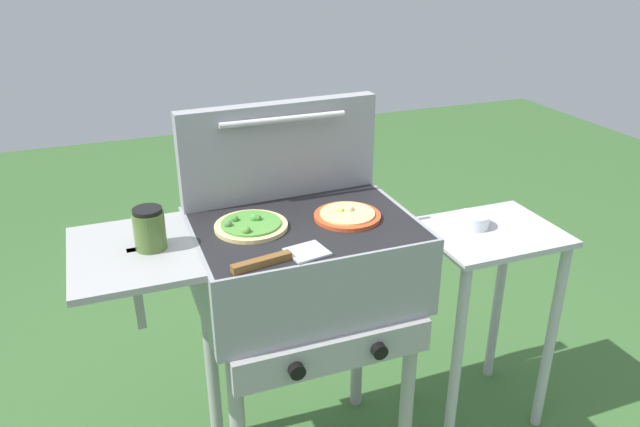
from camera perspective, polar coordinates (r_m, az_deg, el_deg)
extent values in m
cube|color=gray|center=(1.82, -1.48, -4.26)|extent=(0.64, 0.48, 0.24)
cube|color=black|center=(1.76, -1.52, -0.95)|extent=(0.61, 0.46, 0.01)
cube|color=#9B9B9B|center=(1.69, -17.11, -3.54)|extent=(0.32, 0.41, 0.02)
cube|color=#9B9B9B|center=(1.74, -16.66, -6.78)|extent=(0.02, 0.02, 0.24)
cube|color=#9B9B9B|center=(1.71, 1.48, -13.07)|extent=(0.58, 0.02, 0.10)
cylinder|color=black|center=(1.66, -2.16, -14.43)|extent=(0.04, 0.02, 0.04)
cylinder|color=black|center=(1.73, 5.55, -12.61)|extent=(0.04, 0.02, 0.04)
cylinder|color=#9B9B9B|center=(2.03, 8.09, -16.59)|extent=(0.04, 0.04, 0.66)
cylinder|color=#9B9B9B|center=(2.16, -10.04, -13.66)|extent=(0.04, 0.04, 0.66)
cylinder|color=#9B9B9B|center=(2.29, 3.52, -10.86)|extent=(0.04, 0.04, 0.66)
cube|color=gray|center=(1.90, -3.75, 5.87)|extent=(0.63, 0.08, 0.30)
cylinder|color=#B7B7BC|center=(1.82, -3.41, 8.74)|extent=(0.38, 0.02, 0.02)
cylinder|color=#E0C17F|center=(1.74, -6.42, -1.18)|extent=(0.21, 0.21, 0.01)
cylinder|color=#4C8C38|center=(1.73, -6.43, -0.91)|extent=(0.17, 0.17, 0.01)
sphere|color=green|center=(1.75, -6.09, -0.42)|extent=(0.03, 0.03, 0.03)
sphere|color=#4F743E|center=(1.72, -8.54, -1.00)|extent=(0.02, 0.02, 0.02)
sphere|color=#518735|center=(1.67, -6.84, -1.60)|extent=(0.02, 0.02, 0.02)
sphere|color=#447F2A|center=(1.74, -5.79, -0.45)|extent=(0.02, 0.02, 0.02)
sphere|color=#3E7A2E|center=(1.75, -7.91, -0.53)|extent=(0.02, 0.02, 0.02)
cylinder|color=#C64723|center=(1.79, 2.56, -0.25)|extent=(0.20, 0.20, 0.01)
cylinder|color=#EDD17A|center=(1.78, 2.56, 0.01)|extent=(0.16, 0.16, 0.01)
sphere|color=#F2E681|center=(1.79, 1.62, 0.43)|extent=(0.03, 0.03, 0.03)
sphere|color=tan|center=(1.79, 2.86, 0.41)|extent=(0.02, 0.02, 0.02)
sphere|color=#CCDD76|center=(1.79, 1.94, 0.32)|extent=(0.02, 0.02, 0.02)
cylinder|color=#4C6B2D|center=(1.66, -15.56, -1.53)|extent=(0.08, 0.08, 0.10)
cylinder|color=black|center=(1.63, -15.78, 0.26)|extent=(0.08, 0.08, 0.01)
cube|color=#B7BABF|center=(1.59, -1.21, -3.58)|extent=(0.11, 0.11, 0.01)
cube|color=brown|center=(1.54, -5.44, -4.52)|extent=(0.16, 0.05, 0.02)
cube|color=#B2B2B7|center=(2.12, 15.64, -1.71)|extent=(0.44, 0.36, 0.02)
cylinder|color=#B2B2B7|center=(2.11, 12.54, -13.58)|extent=(0.04, 0.04, 0.74)
cylinder|color=#B2B2B7|center=(2.32, 20.64, -10.96)|extent=(0.04, 0.04, 0.74)
cylinder|color=#B2B2B7|center=(2.32, 8.54, -9.45)|extent=(0.04, 0.04, 0.74)
cylinder|color=#B2B2B7|center=(2.50, 16.25, -7.45)|extent=(0.04, 0.04, 0.74)
cylinder|color=silver|center=(2.11, 14.06, -0.63)|extent=(0.11, 0.11, 0.04)
cylinder|color=#4C7533|center=(2.11, 14.04, -0.80)|extent=(0.09, 0.09, 0.02)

